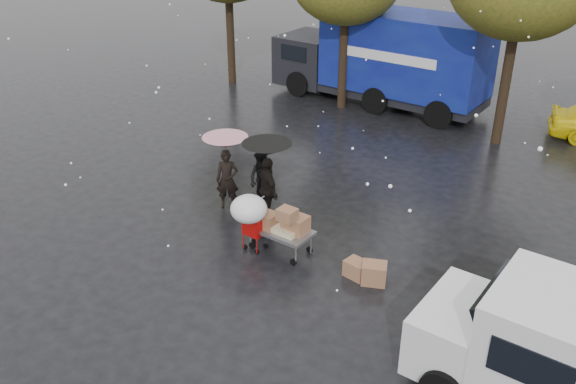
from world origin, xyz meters
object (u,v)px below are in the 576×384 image
Objects in this scene: person_pink at (227,180)px; shopping_cart at (250,212)px; blue_truck at (385,59)px; vendor_cart at (283,225)px; person_black at (268,190)px.

shopping_cart is (1.87, -1.34, 0.26)m from person_pink.
blue_truck is (-2.65, 11.23, 0.69)m from shopping_cart.
blue_truck is at bearing 106.84° from vendor_cart.
person_pink reaches higher than shopping_cart.
vendor_cart is 0.18× the size of blue_truck.
blue_truck reaches higher than vendor_cart.
shopping_cart is at bearing -68.11° from person_pink.
person_pink is 9.96m from blue_truck.
person_pink reaches higher than vendor_cart.
person_black is at bearing -28.71° from person_pink.
shopping_cart is at bearing 140.36° from person_black.
blue_truck reaches higher than person_black.
vendor_cart is 1.04× the size of shopping_cart.
shopping_cart is (-0.61, -0.44, 0.34)m from vendor_cart.
shopping_cart is at bearing -76.70° from blue_truck.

